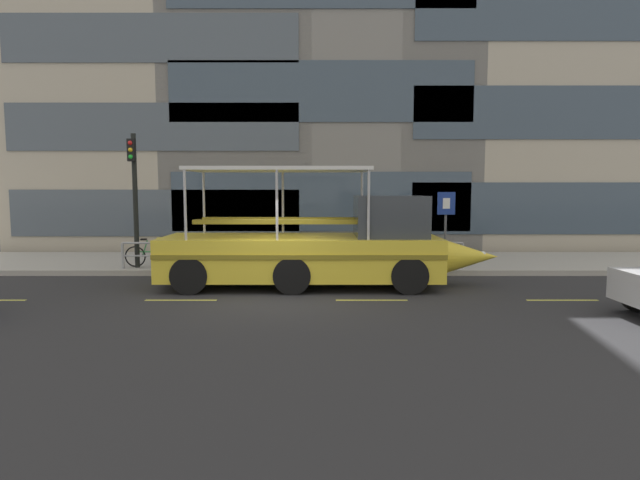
# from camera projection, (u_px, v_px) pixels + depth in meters

# --- Properties ---
(ground_plane) EXTENTS (120.00, 120.00, 0.00)m
(ground_plane) POSITION_uv_depth(u_px,v_px,m) (277.00, 295.00, 13.89)
(ground_plane) COLOR #2B2B2D
(sidewalk) EXTENTS (32.00, 4.80, 0.18)m
(sidewalk) POSITION_uv_depth(u_px,v_px,m) (289.00, 262.00, 19.45)
(sidewalk) COLOR #A8A59E
(sidewalk) RESTS_ON ground_plane
(curb_edge) EXTENTS (32.00, 0.18, 0.18)m
(curb_edge) POSITION_uv_depth(u_px,v_px,m) (285.00, 273.00, 16.97)
(curb_edge) COLOR #B2ADA3
(curb_edge) RESTS_ON ground_plane
(lane_centreline) EXTENTS (25.80, 0.12, 0.01)m
(lane_centreline) POSITION_uv_depth(u_px,v_px,m) (275.00, 300.00, 13.21)
(lane_centreline) COLOR #DBD64C
(lane_centreline) RESTS_ON ground_plane
(curb_guardrail) EXTENTS (11.26, 0.09, 0.88)m
(curb_guardrail) POSITION_uv_depth(u_px,v_px,m) (292.00, 250.00, 17.25)
(curb_guardrail) COLOR #9EA0A8
(curb_guardrail) RESTS_ON sidewalk
(traffic_light_pole) EXTENTS (0.24, 0.46, 4.41)m
(traffic_light_pole) POSITION_uv_depth(u_px,v_px,m) (133.00, 187.00, 17.20)
(traffic_light_pole) COLOR black
(traffic_light_pole) RESTS_ON sidewalk
(parking_sign) EXTENTS (0.60, 0.12, 2.50)m
(parking_sign) POSITION_uv_depth(u_px,v_px,m) (445.00, 216.00, 17.88)
(parking_sign) COLOR #4C4F54
(parking_sign) RESTS_ON sidewalk
(leaned_bicycle) EXTENTS (1.74, 0.46, 0.96)m
(leaned_bicycle) POSITION_uv_depth(u_px,v_px,m) (150.00, 256.00, 17.60)
(leaned_bicycle) COLOR black
(leaned_bicycle) RESTS_ON sidewalk
(duck_tour_boat) EXTENTS (9.72, 2.62, 3.39)m
(duck_tour_boat) POSITION_uv_depth(u_px,v_px,m) (320.00, 248.00, 15.00)
(duck_tour_boat) COLOR yellow
(duck_tour_boat) RESTS_ON ground_plane
(pedestrian_near_bow) EXTENTS (0.48, 0.29, 1.76)m
(pedestrian_near_bow) POSITION_uv_depth(u_px,v_px,m) (409.00, 232.00, 18.78)
(pedestrian_near_bow) COLOR #47423D
(pedestrian_near_bow) RESTS_ON sidewalk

